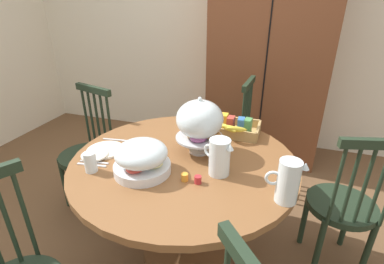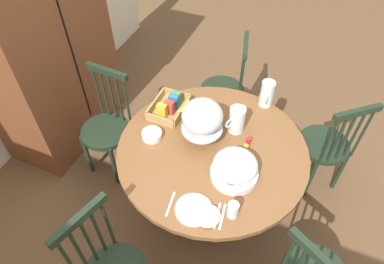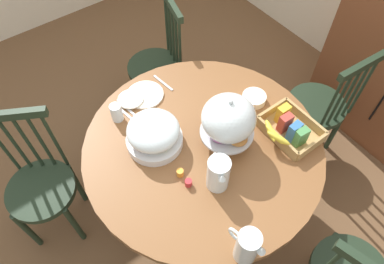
{
  "view_description": "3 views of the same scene",
  "coord_description": "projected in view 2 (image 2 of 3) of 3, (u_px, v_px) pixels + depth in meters",
  "views": [
    {
      "loc": [
        0.64,
        -1.43,
        1.59
      ],
      "look_at": [
        0.15,
        0.07,
        0.84
      ],
      "focal_mm": 27.06,
      "sensor_mm": 36.0,
      "label": 1
    },
    {
      "loc": [
        -1.29,
        -0.53,
        2.53
      ],
      "look_at": [
        0.15,
        0.07,
        0.84
      ],
      "focal_mm": 32.38,
      "sensor_mm": 36.0,
      "label": 2
    },
    {
      "loc": [
        0.95,
        -0.75,
        2.31
      ],
      "look_at": [
        0.05,
        -0.08,
        0.74
      ],
      "focal_mm": 33.05,
      "sensor_mm": 36.0,
      "label": 3
    }
  ],
  "objects": [
    {
      "name": "windsor_chair_near_window",
      "position": [
        225.0,
        91.0,
        3.17
      ],
      "size": [
        0.42,
        0.42,
        0.97
      ],
      "color": "#1E2D1E",
      "rests_on": "ground_plane"
    },
    {
      "name": "dining_table",
      "position": [
        211.0,
        166.0,
        2.47
      ],
      "size": [
        1.29,
        1.29,
        0.74
      ],
      "color": "brown",
      "rests_on": "ground_plane"
    },
    {
      "name": "cereal_basket",
      "position": [
        171.0,
        107.0,
        2.54
      ],
      "size": [
        0.32,
        0.3,
        0.12
      ],
      "color": "tan",
      "rests_on": "dining_table"
    },
    {
      "name": "milk_pitcher",
      "position": [
        237.0,
        121.0,
        2.38
      ],
      "size": [
        0.18,
        0.11,
        0.2
      ],
      "color": "silver",
      "rests_on": "dining_table"
    },
    {
      "name": "soup_spoon",
      "position": [
        171.0,
        204.0,
        2.03
      ],
      "size": [
        0.17,
        0.04,
        0.01
      ],
      "primitive_type": "cube",
      "rotation": [
        0.0,
        0.0,
        3.27
      ],
      "color": "silver",
      "rests_on": "dining_table"
    },
    {
      "name": "windsor_chair_by_cabinet",
      "position": [
        108.0,
        129.0,
        2.84
      ],
      "size": [
        0.4,
        0.4,
        0.97
      ],
      "color": "#1E2D1E",
      "rests_on": "ground_plane"
    },
    {
      "name": "jam_jar_apricot",
      "position": [
        246.0,
        147.0,
        2.31
      ],
      "size": [
        0.04,
        0.04,
        0.04
      ],
      "primitive_type": "cylinder",
      "color": "orange",
      "rests_on": "dining_table"
    },
    {
      "name": "fruit_platter_covered",
      "position": [
        235.0,
        168.0,
        2.11
      ],
      "size": [
        0.3,
        0.3,
        0.18
      ],
      "color": "silver",
      "rests_on": "dining_table"
    },
    {
      "name": "ground_plane",
      "position": [
        193.0,
        217.0,
        2.8
      ],
      "size": [
        10.0,
        10.0,
        0.0
      ],
      "primitive_type": "plane",
      "color": "brown"
    },
    {
      "name": "windsor_chair_host_seat",
      "position": [
        325.0,
        146.0,
        2.71
      ],
      "size": [
        0.47,
        0.47,
        0.97
      ],
      "color": "#1E2D1E",
      "rests_on": "ground_plane"
    },
    {
      "name": "china_plate_small",
      "position": [
        207.0,
        216.0,
        1.97
      ],
      "size": [
        0.15,
        0.15,
        0.01
      ],
      "primitive_type": "cylinder",
      "color": "white",
      "rests_on": "china_plate_large"
    },
    {
      "name": "china_plate_large",
      "position": [
        194.0,
        209.0,
        2.01
      ],
      "size": [
        0.22,
        0.22,
        0.01
      ],
      "primitive_type": "cylinder",
      "color": "white",
      "rests_on": "dining_table"
    },
    {
      "name": "cereal_bowl",
      "position": [
        152.0,
        135.0,
        2.38
      ],
      "size": [
        0.14,
        0.14,
        0.04
      ],
      "primitive_type": "cylinder",
      "color": "white",
      "rests_on": "dining_table"
    },
    {
      "name": "drinking_glass",
      "position": [
        233.0,
        210.0,
        1.95
      ],
      "size": [
        0.06,
        0.06,
        0.11
      ],
      "primitive_type": "cylinder",
      "color": "silver",
      "rests_on": "dining_table"
    },
    {
      "name": "table_knife",
      "position": [
        217.0,
        215.0,
        1.98
      ],
      "size": [
        0.17,
        0.04,
        0.01
      ],
      "primitive_type": "cube",
      "rotation": [
        0.0,
        0.0,
        3.27
      ],
      "color": "silver",
      "rests_on": "dining_table"
    },
    {
      "name": "wooden_armoire",
      "position": [
        42.0,
        42.0,
        2.76
      ],
      "size": [
        1.18,
        0.6,
        1.96
      ],
      "color": "brown",
      "rests_on": "ground_plane"
    },
    {
      "name": "dinner_fork",
      "position": [
        222.0,
        217.0,
        1.98
      ],
      "size": [
        0.17,
        0.04,
        0.01
      ],
      "primitive_type": "cube",
      "rotation": [
        0.0,
        0.0,
        3.27
      ],
      "color": "silver",
      "rests_on": "dining_table"
    },
    {
      "name": "orange_juice_pitcher",
      "position": [
        267.0,
        95.0,
        2.56
      ],
      "size": [
        0.18,
        0.1,
        0.21
      ],
      "color": "silver",
      "rests_on": "dining_table"
    },
    {
      "name": "jam_jar_strawberry",
      "position": [
        249.0,
        140.0,
        2.35
      ],
      "size": [
        0.04,
        0.04,
        0.04
      ],
      "primitive_type": "cylinder",
      "color": "#B7282D",
      "rests_on": "dining_table"
    },
    {
      "name": "pastry_stand_with_dome",
      "position": [
        202.0,
        118.0,
        2.25
      ],
      "size": [
        0.28,
        0.28,
        0.34
      ],
      "color": "silver",
      "rests_on": "dining_table"
    }
  ]
}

